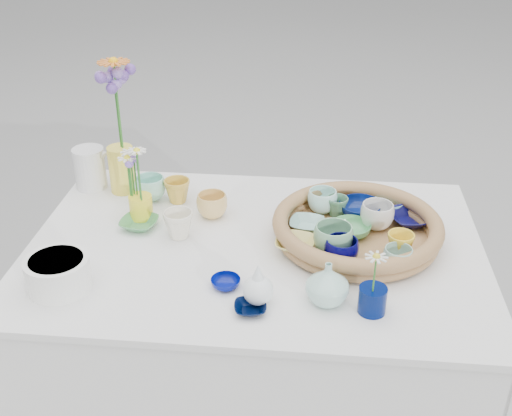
{
  "coord_description": "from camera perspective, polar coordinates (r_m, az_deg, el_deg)",
  "views": [
    {
      "loc": [
        0.15,
        -1.51,
        1.72
      ],
      "look_at": [
        0.0,
        0.02,
        0.87
      ],
      "focal_mm": 45.0,
      "sensor_mm": 36.0,
      "label": 1
    }
  ],
  "objects": [
    {
      "name": "wicker_tray",
      "position": [
        1.81,
        8.96,
        -1.81
      ],
      "size": [
        0.47,
        0.47,
        0.08
      ],
      "primitive_type": null,
      "color": "olive",
      "rests_on": "display_table"
    },
    {
      "name": "tray_ceramic_0",
      "position": [
        1.91,
        9.23,
        -0.08
      ],
      "size": [
        0.15,
        0.15,
        0.04
      ],
      "primitive_type": "imported",
      "rotation": [
        0.0,
        0.0,
        0.27
      ],
      "color": "#071858",
      "rests_on": "wicker_tray"
    },
    {
      "name": "tray_ceramic_1",
      "position": [
        1.9,
        13.66,
        -0.89
      ],
      "size": [
        0.16,
        0.16,
        0.03
      ],
      "primitive_type": "imported",
      "rotation": [
        0.0,
        0.0,
        0.27
      ],
      "color": "#0B0B3F",
      "rests_on": "wicker_tray"
    },
    {
      "name": "tray_ceramic_2",
      "position": [
        1.73,
        12.69,
        -3.2
      ],
      "size": [
        0.09,
        0.09,
        0.07
      ],
      "primitive_type": "imported",
      "rotation": [
        0.0,
        0.0,
        -0.24
      ],
      "color": "yellow",
      "rests_on": "wicker_tray"
    },
    {
      "name": "tray_ceramic_3",
      "position": [
        1.81,
        8.46,
        -1.9
      ],
      "size": [
        0.13,
        0.13,
        0.03
      ],
      "primitive_type": "imported",
      "rotation": [
        0.0,
        0.0,
        -0.23
      ],
      "color": "#52A162",
      "rests_on": "wicker_tray"
    },
    {
      "name": "tray_ceramic_4",
      "position": [
        1.71,
        6.88,
        -2.84
      ],
      "size": [
        0.11,
        0.11,
        0.08
      ],
      "primitive_type": "imported",
      "rotation": [
        0.0,
        0.0,
        -0.06
      ],
      "color": "#75B184",
      "rests_on": "wicker_tray"
    },
    {
      "name": "tray_ceramic_5",
      "position": [
        1.83,
        4.56,
        -1.46
      ],
      "size": [
        0.11,
        0.11,
        0.02
      ],
      "primitive_type": "imported",
      "rotation": [
        0.0,
        0.0,
        -0.16
      ],
      "color": "#86BAB0",
      "rests_on": "wicker_tray"
    },
    {
      "name": "tray_ceramic_6",
      "position": [
        1.91,
        5.92,
        0.62
      ],
      "size": [
        0.12,
        0.12,
        0.07
      ],
      "primitive_type": "imported",
      "rotation": [
        0.0,
        0.0,
        0.4
      ],
      "color": "#B3EAE1",
      "rests_on": "wicker_tray"
    },
    {
      "name": "tray_ceramic_7",
      "position": [
        1.85,
        10.71,
        -0.69
      ],
      "size": [
        0.13,
        0.13,
        0.08
      ],
      "primitive_type": "imported",
      "rotation": [
        0.0,
        0.0,
        0.42
      ],
      "color": "silver",
      "rests_on": "wicker_tray"
    },
    {
      "name": "tray_ceramic_8",
      "position": [
        1.96,
        11.75,
        0.31
      ],
      "size": [
        0.11,
        0.11,
        0.03
      ],
      "primitive_type": "imported",
      "rotation": [
        0.0,
        0.0,
        -0.18
      ],
      "color": "#82CEE9",
      "rests_on": "wicker_tray"
    },
    {
      "name": "tray_ceramic_9",
      "position": [
        1.67,
        7.58,
        -3.84
      ],
      "size": [
        0.09,
        0.09,
        0.07
      ],
      "primitive_type": "imported",
      "rotation": [
        0.0,
        0.0,
        0.02
      ],
      "color": "#01003A",
      "rests_on": "wicker_tray"
    },
    {
      "name": "tray_ceramic_10",
      "position": [
        1.73,
        3.51,
        -3.21
      ],
      "size": [
        0.12,
        0.12,
        0.03
      ],
      "primitive_type": "imported",
      "rotation": [
        0.0,
        0.0,
        -0.16
      ],
      "color": "#D9CE67",
      "rests_on": "wicker_tray"
    },
    {
      "name": "tray_ceramic_11",
      "position": [
        1.68,
        12.49,
        -4.42
      ],
      "size": [
        0.1,
        0.1,
        0.06
      ],
      "primitive_type": "imported",
      "rotation": [
        0.0,
        0.0,
        0.29
      ],
      "color": "#92C1AE",
      "rests_on": "wicker_tray"
    },
    {
      "name": "tray_ceramic_12",
      "position": [
        1.89,
        7.21,
        0.12
      ],
      "size": [
        0.07,
        0.07,
        0.06
      ],
      "primitive_type": "imported",
      "rotation": [
        0.0,
        0.0,
        0.1
      ],
      "color": "#457656",
      "rests_on": "wicker_tray"
    },
    {
      "name": "loose_ceramic_0",
      "position": [
        2.0,
        -7.01,
        1.52
      ],
      "size": [
        0.09,
        0.09,
        0.08
      ],
      "primitive_type": "imported",
      "rotation": [
        0.0,
        0.0,
        0.14
      ],
      "color": "gold",
      "rests_on": "display_table"
    },
    {
      "name": "loose_ceramic_1",
      "position": [
        1.91,
        -3.93,
        0.23
      ],
      "size": [
        0.12,
        0.12,
        0.07
      ],
      "primitive_type": "imported",
      "rotation": [
        0.0,
        0.0,
        0.32
      ],
      "color": "#E0B665",
      "rests_on": "display_table"
    },
    {
      "name": "loose_ceramic_2",
      "position": [
        1.89,
        -10.34,
        -1.36
      ],
      "size": [
        0.12,
        0.12,
        0.03
      ],
      "primitive_type": "imported",
      "rotation": [
        0.0,
        0.0,
        -0.15
      ],
      "color": "#4A9457",
      "rests_on": "display_table"
    },
    {
      "name": "loose_ceramic_3",
      "position": [
        1.82,
        -6.89,
        -1.46
      ],
      "size": [
        0.11,
        0.11,
        0.08
      ],
      "primitive_type": "imported",
      "rotation": [
        0.0,
        0.0,
        0.37
      ],
      "color": "#EDE6CD",
      "rests_on": "display_table"
    },
    {
      "name": "loose_ceramic_4",
      "position": [
        1.62,
        -2.71,
        -6.66
      ],
      "size": [
        0.08,
        0.08,
        0.02
      ],
      "primitive_type": "imported",
      "rotation": [
        0.0,
        0.0,
        -0.11
      ],
      "color": "#020D75",
      "rests_on": "display_table"
    },
    {
      "name": "loose_ceramic_5",
      "position": [
        2.03,
        -9.38,
        1.73
      ],
      "size": [
        0.1,
        0.1,
        0.08
      ],
      "primitive_type": "imported",
      "rotation": [
        0.0,
        0.0,
        0.06
      ],
      "color": "#91DAC6",
      "rests_on": "display_table"
    },
    {
      "name": "loose_ceramic_6",
      "position": [
        1.54,
        -0.51,
        -8.89
      ],
      "size": [
        0.09,
        0.09,
        0.02
      ],
      "primitive_type": "imported",
      "rotation": [
        0.0,
        0.0,
        0.14
      ],
      "color": "black",
      "rests_on": "display_table"
    },
    {
      "name": "fluted_bowl",
      "position": [
        1.67,
        -17.18,
        -5.58
      ],
      "size": [
        0.18,
        0.18,
        0.08
      ],
      "primitive_type": null,
      "rotation": [
        0.0,
        0.0,
        -0.16
      ],
      "color": "white",
      "rests_on": "display_table"
    },
    {
      "name": "bud_vase_paleblue",
      "position": [
        1.54,
        0.19,
        -6.7
      ],
      "size": [
        0.1,
        0.1,
        0.11
      ],
      "primitive_type": null,
      "rotation": [
        0.0,
        0.0,
        0.41
      ],
      "color": "white",
      "rests_on": "display_table"
    },
    {
      "name": "bud_vase_seafoam",
      "position": [
        1.55,
        6.38,
        -6.67
      ],
      "size": [
        0.13,
        0.13,
        0.11
      ],
      "primitive_type": "imported",
      "rotation": [
        0.0,
        0.0,
        0.35
      ],
      "color": "#A7D6C8",
      "rests_on": "display_table"
    },
    {
      "name": "bud_vase_cobalt",
      "position": [
        1.55,
        10.3,
        -8.04
      ],
      "size": [
        0.08,
        0.08,
        0.07
      ],
      "primitive_type": "cylinder",
      "rotation": [
        0.0,
        0.0,
        -0.25
      ],
      "color": "#000E47",
      "rests_on": "display_table"
    },
    {
      "name": "single_daisy",
      "position": [
        1.49,
        10.49,
        -5.82
      ],
      "size": [
        0.06,
        0.06,
        0.11
      ],
      "primitive_type": null,
      "rotation": [
        0.0,
        0.0,
        -0.01
      ],
      "color": "silver",
      "rests_on": "bud_vase_cobalt"
    },
    {
      "name": "tall_vase_yellow",
      "position": [
        2.08,
        -11.84,
        3.38
      ],
      "size": [
        0.1,
        0.1,
        0.15
      ],
      "primitive_type": "cylinder",
      "rotation": [
        0.0,
        0.0,
        -0.32
      ],
      "color": "#F9E248",
      "rests_on": "display_table"
    },
    {
      "name": "gerbera",
      "position": [
        2.0,
        -12.15,
        8.84
      ],
      "size": [
        0.14,
        0.14,
        0.29
      ],
      "primitive_type": null,
      "rotation": [
        0.0,
        0.0,
        0.37
      ],
      "color": "orange",
      "rests_on": "tall_vase_yellow"
    },
    {
      "name": "hydrangea",
      "position": [
        2.02,
        -12.18,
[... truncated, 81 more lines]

